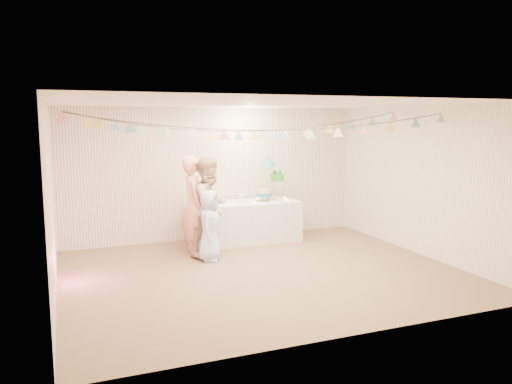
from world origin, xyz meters
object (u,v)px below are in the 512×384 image
object	(u,v)px
person_adult_a	(193,205)
person_adult_b	(210,206)
table	(245,222)
cake_stand	(270,182)
person_child	(210,225)

from	to	relation	value
person_adult_a	person_adult_b	bearing A→B (deg)	-121.58
table	cake_stand	world-z (taller)	cake_stand
cake_stand	person_adult_a	distance (m)	1.82
person_adult_b	cake_stand	bearing A→B (deg)	-10.52
cake_stand	person_adult_a	xyz separation A→B (m)	(-1.71, -0.56, -0.28)
person_adult_b	person_child	distance (m)	0.43
cake_stand	person_adult_b	bearing A→B (deg)	-152.88
person_adult_a	person_adult_b	distance (m)	0.31
cake_stand	person_adult_b	world-z (taller)	person_adult_b
person_adult_a	cake_stand	bearing A→B (deg)	-68.49
table	person_adult_b	world-z (taller)	person_adult_b
person_adult_b	table	bearing A→B (deg)	-0.06
table	person_child	world-z (taller)	person_child
table	person_adult_b	xyz separation A→B (m)	(-0.90, -0.69, 0.47)
person_adult_a	person_child	xyz separation A→B (m)	(0.15, -0.50, -0.28)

